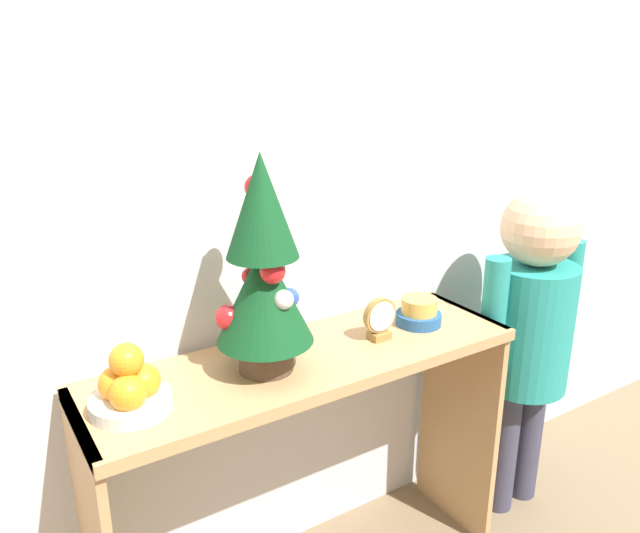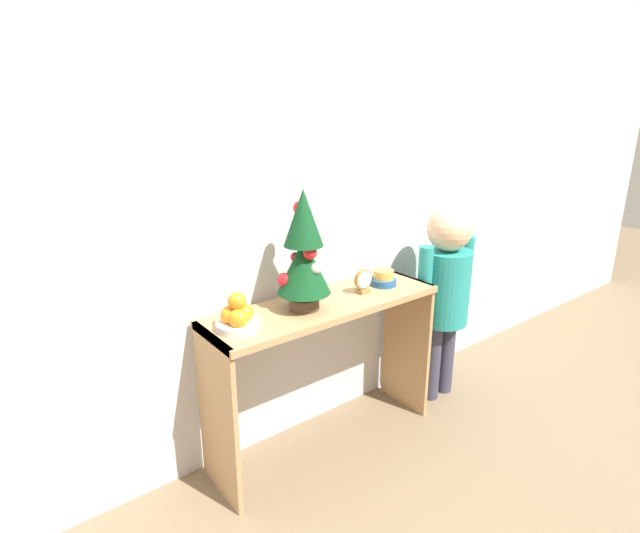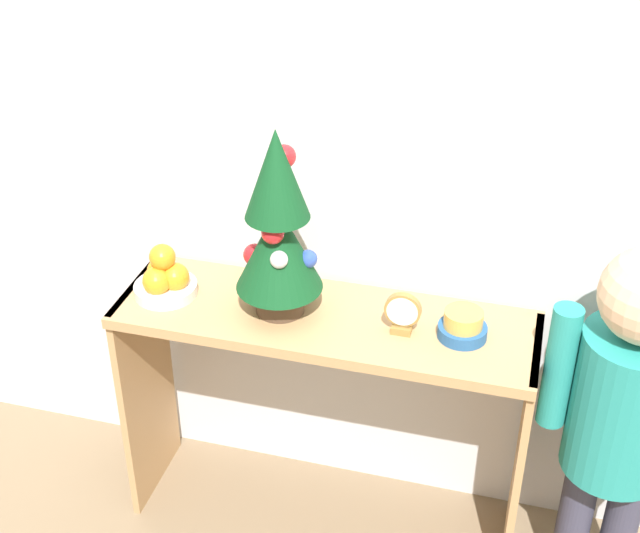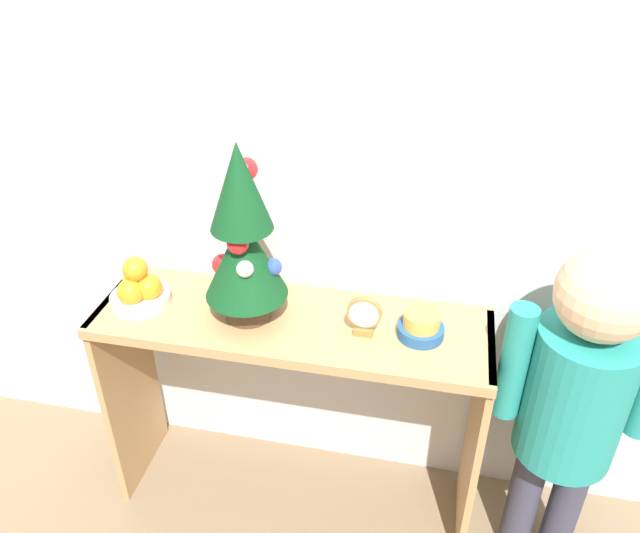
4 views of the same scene
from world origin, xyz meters
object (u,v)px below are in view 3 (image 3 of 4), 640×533
at_px(fruit_bowl, 165,278).
at_px(desk_clock, 403,314).
at_px(singing_bowl, 463,326).
at_px(child_figure, 626,397).
at_px(mini_tree, 278,226).

height_order(fruit_bowl, desk_clock, fruit_bowl).
xyz_separation_m(singing_bowl, child_figure, (0.41, -0.05, -0.10)).
bearing_deg(fruit_bowl, mini_tree, 1.45).
xyz_separation_m(singing_bowl, desk_clock, (-0.15, -0.02, 0.02)).
distance_m(mini_tree, desk_clock, 0.38).
distance_m(fruit_bowl, child_figure, 1.20).
xyz_separation_m(mini_tree, child_figure, (0.88, -0.04, -0.31)).
distance_m(fruit_bowl, desk_clock, 0.64).
height_order(singing_bowl, child_figure, child_figure).
xyz_separation_m(fruit_bowl, singing_bowl, (0.79, 0.02, -0.02)).
bearing_deg(fruit_bowl, singing_bowl, 1.11).
bearing_deg(mini_tree, fruit_bowl, -178.55).
xyz_separation_m(fruit_bowl, desk_clock, (0.64, -0.00, 0.01)).
relative_size(mini_tree, singing_bowl, 4.11).
xyz_separation_m(mini_tree, singing_bowl, (0.47, 0.01, -0.22)).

